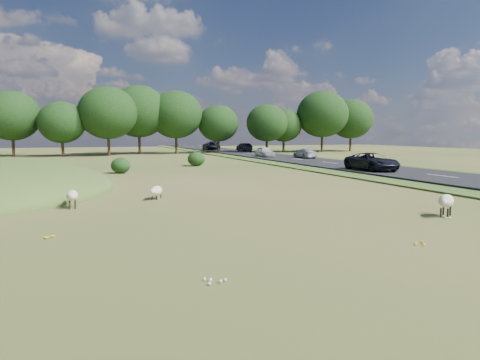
% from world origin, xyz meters
% --- Properties ---
extents(ground, '(160.00, 160.00, 0.00)m').
position_xyz_m(ground, '(0.00, 20.00, 0.00)').
color(ground, '#3E591C').
rests_on(ground, ground).
extents(road, '(8.00, 150.00, 0.25)m').
position_xyz_m(road, '(20.00, 30.00, 0.12)').
color(road, black).
rests_on(road, ground).
extents(treeline, '(96.28, 14.66, 11.70)m').
position_xyz_m(treeline, '(-1.06, 55.44, 6.57)').
color(treeline, black).
rests_on(treeline, ground).
extents(shrubs, '(23.81, 11.00, 1.53)m').
position_xyz_m(shrubs, '(-4.71, 27.04, 0.74)').
color(shrubs, black).
rests_on(shrubs, ground).
extents(sheep_1, '(0.52, 1.17, 0.85)m').
position_xyz_m(sheep_1, '(-6.38, 3.87, 0.59)').
color(sheep_1, beige).
rests_on(sheep_1, ground).
extents(sheep_2, '(1.29, 1.09, 0.94)m').
position_xyz_m(sheep_2, '(8.37, -3.70, 0.66)').
color(sheep_2, beige).
rests_on(sheep_2, ground).
extents(sheep_3, '(0.97, 1.26, 0.71)m').
position_xyz_m(sheep_3, '(-2.27, 5.27, 0.45)').
color(sheep_3, beige).
rests_on(sheep_3, ground).
extents(car_0, '(1.67, 4.15, 1.42)m').
position_xyz_m(car_0, '(18.10, 38.03, 0.96)').
color(car_0, white).
rests_on(car_0, road).
extents(car_1, '(1.74, 4.29, 1.25)m').
position_xyz_m(car_1, '(21.90, 33.24, 0.87)').
color(car_1, silver).
rests_on(car_1, road).
extents(car_3, '(1.57, 4.51, 1.49)m').
position_xyz_m(car_3, '(21.90, 56.28, 0.99)').
color(car_3, black).
rests_on(car_3, road).
extents(car_4, '(2.52, 5.48, 1.52)m').
position_xyz_m(car_4, '(18.10, 64.65, 1.01)').
color(car_4, black).
rests_on(car_4, road).
extents(car_6, '(2.55, 5.52, 1.53)m').
position_xyz_m(car_6, '(18.10, 14.08, 1.02)').
color(car_6, black).
rests_on(car_6, road).
extents(car_7, '(2.14, 5.27, 1.53)m').
position_xyz_m(car_7, '(21.90, 77.12, 1.01)').
color(car_7, black).
rests_on(car_7, road).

